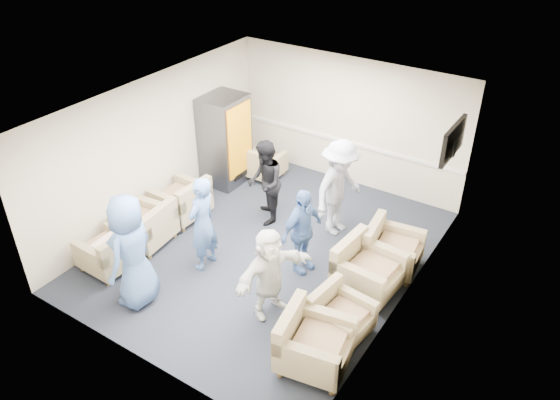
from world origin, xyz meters
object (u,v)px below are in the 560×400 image
Objects in this scene: armchair_left_far at (183,202)px; armchair_left_near at (111,253)px; armchair_right_far at (390,250)px; armchair_right_midfar at (365,271)px; person_front_right at (270,273)px; person_mid_right at (302,231)px; person_front_left at (132,251)px; person_back_right at (339,188)px; person_mid_left at (202,224)px; armchair_corner at (263,165)px; person_back_left at (265,183)px; vending_machine at (225,140)px; armchair_right_near at (311,344)px; armchair_right_midnear at (338,316)px; armchair_left_mid at (147,227)px.

armchair_left_near is at bearing 2.60° from armchair_left_far.
armchair_left_far reaches higher than armchair_right_far.
armchair_right_midfar is 0.67× the size of person_front_right.
armchair_right_far is at bearing -42.77° from person_mid_right.
armchair_left_far is 2.42m from person_front_left.
person_back_right is (2.68, 1.20, 0.57)m from armchair_left_far.
person_mid_left is (1.25, 0.94, 0.52)m from armchair_left_near.
person_front_right is at bearing 67.94° from armchair_left_far.
person_front_left is at bearing 25.71° from armchair_left_far.
armchair_corner is 0.48× the size of person_back_left.
person_mid_left is 1.11× the size of person_mid_right.
person_mid_left reaches higher than person_front_right.
vending_machine is 4.13m from person_front_right.
armchair_left_far is at bearing -97.95° from person_back_left.
armchair_right_midfar reaches higher than armchair_left_far.
person_front_right is at bearing -43.29° from vending_machine.
vending_machine is at bearing 71.32° from armchair_right_far.
vending_machine reaches higher than armchair_right_near.
person_front_left is at bearing 151.63° from person_mid_right.
person_back_right is (-1.23, 0.45, 0.58)m from armchair_right_far.
person_back_left reaches higher than armchair_right_midnear.
person_back_left is (-2.53, 1.85, 0.52)m from armchair_right_midnear.
armchair_left_mid is at bearing 120.25° from person_mid_right.
armchair_left_mid is at bearing -152.87° from person_front_left.
person_back_right is (1.40, 2.10, 0.08)m from person_mid_left.
person_mid_left reaches higher than armchair_corner.
armchair_left_near is at bearing 135.19° from person_mid_right.
person_back_right is (1.31, 0.41, 0.10)m from person_back_left.
armchair_left_near is 4.07m from person_back_right.
armchair_left_near is 2.89m from person_front_right.
person_front_right is at bearing 123.68° from armchair_corner.
armchair_corner is at bearing 62.52° from armchair_right_midfar.
armchair_corner is 2.53m from person_back_right.
armchair_left_mid is 0.97× the size of armchair_right_midfar.
armchair_corner is (0.37, 3.96, -0.02)m from armchair_left_near.
armchair_right_midfar reaches higher than armchair_right_far.
armchair_left_near is 0.46× the size of person_back_right.
person_front_right is at bearing 144.25° from armchair_right_far.
armchair_left_near reaches higher than armchair_corner.
person_front_right is (2.79, 0.61, 0.41)m from armchair_left_near.
person_mid_right is (2.67, 0.87, 0.41)m from armchair_left_mid.
armchair_left_near is at bearing -64.67° from person_back_left.
person_mid_left is 1.63m from person_mid_right.
person_mid_right is (2.69, -0.11, 0.41)m from armchair_left_far.
armchair_left_mid is 1.00× the size of armchair_right_far.
armchair_right_far is at bearing 6.41° from armchair_right_midnear.
person_mid_left is at bearing 104.06° from armchair_corner.
person_front_right is at bearing 104.14° from person_front_left.
vending_machine is 2.88m from person_back_right.
person_back_right is at bearing 155.87° from armchair_corner.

